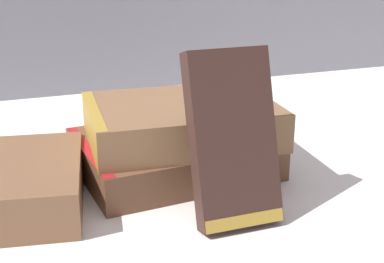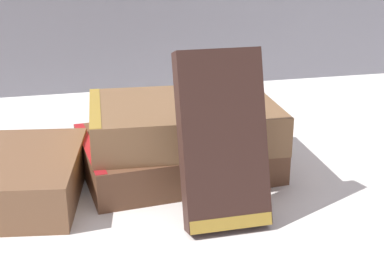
{
  "view_description": "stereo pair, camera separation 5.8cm",
  "coord_description": "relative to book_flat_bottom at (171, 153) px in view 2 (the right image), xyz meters",
  "views": [
    {
      "loc": [
        -0.19,
        -0.52,
        0.25
      ],
      "look_at": [
        0.01,
        0.01,
        0.06
      ],
      "focal_mm": 50.0,
      "sensor_mm": 36.0,
      "label": 1
    },
    {
      "loc": [
        -0.13,
        -0.54,
        0.25
      ],
      "look_at": [
        0.01,
        0.01,
        0.06
      ],
      "focal_mm": 50.0,
      "sensor_mm": 36.0,
      "label": 2
    }
  ],
  "objects": [
    {
      "name": "ground_plane",
      "position": [
        0.01,
        -0.04,
        -0.02
      ],
      "size": [
        3.0,
        3.0,
        0.0
      ],
      "primitive_type": "plane",
      "color": "silver"
    },
    {
      "name": "book_flat_bottom",
      "position": [
        0.0,
        0.0,
        0.0
      ],
      "size": [
        0.23,
        0.19,
        0.04
      ],
      "rotation": [
        0.0,
        0.0,
        0.08
      ],
      "color": "brown",
      "rests_on": "ground_plane"
    },
    {
      "name": "book_flat_top",
      "position": [
        0.01,
        -0.01,
        0.04
      ],
      "size": [
        0.22,
        0.17,
        0.04
      ],
      "rotation": [
        0.0,
        0.0,
        -0.07
      ],
      "color": "brown",
      "rests_on": "book_flat_bottom"
    },
    {
      "name": "book_leaning_front",
      "position": [
        0.02,
        -0.13,
        0.06
      ],
      "size": [
        0.08,
        0.07,
        0.17
      ],
      "rotation": [
        -0.3,
        0.0,
        0.0
      ],
      "color": "#331E19",
      "rests_on": "ground_plane"
    },
    {
      "name": "pocket_watch",
      "position": [
        0.03,
        -0.04,
        0.07
      ],
      "size": [
        0.05,
        0.05,
        0.01
      ],
      "color": "white",
      "rests_on": "book_flat_top"
    },
    {
      "name": "reading_glasses",
      "position": [
        -0.02,
        0.14,
        -0.02
      ],
      "size": [
        0.1,
        0.06,
        0.0
      ],
      "rotation": [
        0.0,
        0.0,
        0.29
      ],
      "color": "#ADADB2",
      "rests_on": "ground_plane"
    }
  ]
}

